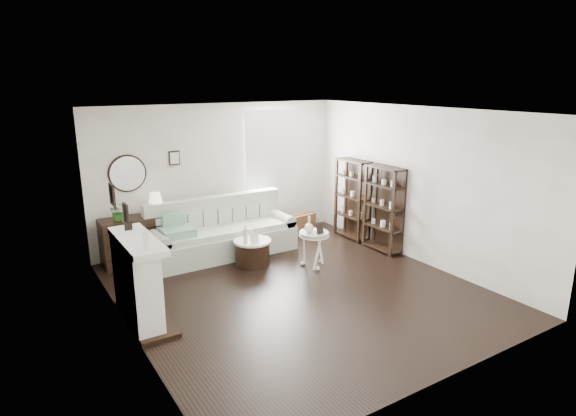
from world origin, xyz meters
TOP-DOWN VIEW (x-y plane):
  - room at (0.73, 2.70)m, footprint 5.50×5.50m
  - fireplace at (-2.32, 0.30)m, footprint 0.50×1.40m
  - shelf_unit_far at (2.33, 1.55)m, footprint 0.30×0.80m
  - shelf_unit_near at (2.33, 0.65)m, footprint 0.30×0.80m
  - sofa at (-0.32, 2.08)m, footprint 2.66×0.92m
  - quilt at (-1.18, 1.95)m, footprint 0.56×0.46m
  - suitcase at (1.61, 2.30)m, footprint 0.63×0.28m
  - dresser at (-1.73, 2.47)m, footprint 1.23×0.53m
  - table_lamp at (-1.37, 2.47)m, footprint 0.25×0.25m
  - potted_plant at (-2.04, 2.42)m, footprint 0.34×0.31m
  - drum_table at (-0.10, 1.28)m, footprint 0.65×0.65m
  - pedestal_table at (0.76, 0.66)m, footprint 0.51×0.51m
  - eiffel_drum at (-0.02, 1.33)m, footprint 0.11×0.11m
  - bottle_drum at (-0.26, 1.21)m, footprint 0.07×0.07m
  - card_frame_drum at (-0.14, 1.12)m, footprint 0.15×0.06m
  - eiffel_ped at (0.86, 0.69)m, footprint 0.13×0.13m
  - flask_ped at (0.67, 0.68)m, footprint 0.16×0.16m
  - card_frame_ped at (0.78, 0.52)m, footprint 0.14×0.06m

SIDE VIEW (x-z plane):
  - suitcase at x=1.61m, z-range 0.00..0.41m
  - drum_table at x=-0.10m, z-range 0.00..0.45m
  - sofa at x=-0.32m, z-range -0.17..0.86m
  - dresser at x=-1.73m, z-range 0.00..0.82m
  - fireplace at x=-2.32m, z-range -0.38..1.46m
  - eiffel_drum at x=-0.02m, z-range 0.45..0.63m
  - card_frame_drum at x=-0.14m, z-range 0.45..0.65m
  - pedestal_table at x=0.76m, z-range 0.26..0.88m
  - quilt at x=-1.18m, z-range 0.53..0.67m
  - bottle_drum at x=-0.26m, z-range 0.45..0.76m
  - card_frame_ped at x=0.78m, z-range 0.62..0.80m
  - eiffel_ped at x=0.86m, z-range 0.62..0.81m
  - flask_ped at x=0.67m, z-range 0.62..0.91m
  - shelf_unit_far at x=2.33m, z-range 0.00..1.60m
  - shelf_unit_near at x=2.33m, z-range 0.00..1.60m
  - potted_plant at x=-2.04m, z-range 0.82..1.14m
  - table_lamp at x=-1.37m, z-range 0.82..1.21m
  - room at x=0.73m, z-range -1.15..4.35m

